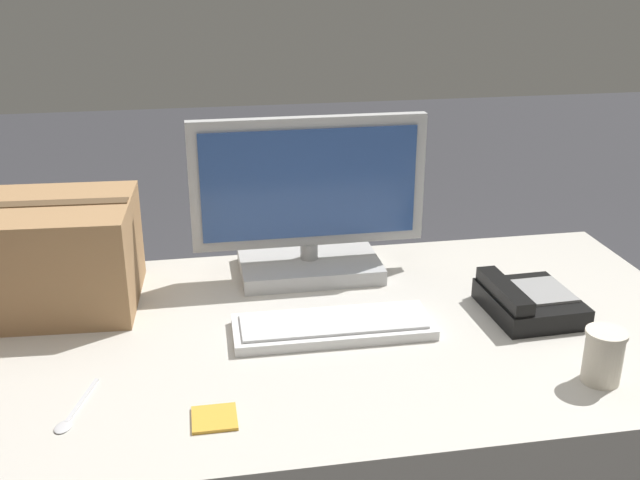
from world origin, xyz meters
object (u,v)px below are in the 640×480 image
monitor (309,211)px  spoon (72,415)px  keyboard (333,326)px  desk_phone (527,301)px  sticky_note_pad (214,418)px  paper_cup_right (603,356)px  cardboard_box (38,255)px

monitor → spoon: (-0.51, -0.54, -0.16)m
monitor → keyboard: 0.35m
desk_phone → spoon: (-0.96, -0.23, -0.03)m
desk_phone → sticky_note_pad: bearing=-160.3°
keyboard → paper_cup_right: size_ratio=4.02×
desk_phone → paper_cup_right: bearing=-88.8°
keyboard → cardboard_box: 0.69m
cardboard_box → paper_cup_right: bearing=-25.8°
monitor → paper_cup_right: bearing=-52.2°
monitor → desk_phone: 0.56m
sticky_note_pad → paper_cup_right: bearing=-0.1°
paper_cup_right → sticky_note_pad: (-0.73, 0.00, -0.05)m
monitor → cardboard_box: size_ratio=1.29×
spoon → paper_cup_right: bearing=102.8°
keyboard → cardboard_box: bearing=159.0°
paper_cup_right → spoon: 0.98m
keyboard → desk_phone: bearing=1.9°
keyboard → spoon: bearing=-155.8°
keyboard → spoon: (-0.51, -0.22, -0.01)m
spoon → sticky_note_pad: bearing=93.6°
spoon → cardboard_box: size_ratio=0.38×
paper_cup_right → spoon: (-0.98, 0.06, -0.05)m
cardboard_box → sticky_note_pad: size_ratio=5.64×
paper_cup_right → cardboard_box: bearing=154.2°
keyboard → desk_phone: size_ratio=1.91×
desk_phone → paper_cup_right: 0.29m
spoon → desk_phone: bearing=119.7°
monitor → sticky_note_pad: size_ratio=7.29×
keyboard → cardboard_box: size_ratio=0.96×
keyboard → spoon: size_ratio=2.52×
keyboard → spoon: keyboard is taller
keyboard → sticky_note_pad: bearing=-132.9°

